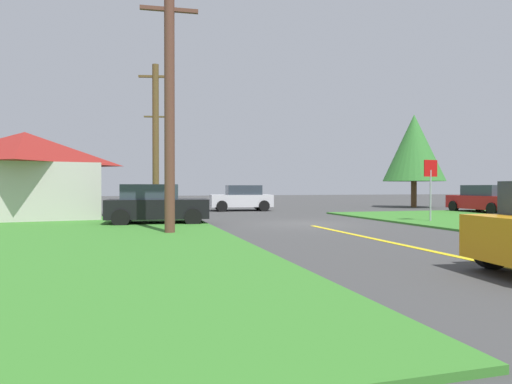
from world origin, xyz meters
name	(u,v)px	position (x,y,z in m)	size (l,w,h in m)	color
ground_plane	(303,224)	(0.00, 0.00, 0.00)	(120.00, 120.00, 0.00)	#3F3F3F
grass_verge_left	(10,243)	(-9.86, -4.00, 0.04)	(12.00, 20.00, 0.08)	#377A29
lane_stripe_center	(430,251)	(0.00, -8.00, 0.01)	(0.20, 14.00, 0.01)	yellow
stop_sign	(431,179)	(5.39, -0.99, 1.85)	(0.71, 0.12, 2.66)	#9EA0A8
car_approaching_junction	(242,198)	(0.01, 10.42, 0.80)	(4.04, 2.46, 1.62)	silver
parked_car_near_building	(156,205)	(-5.83, 1.29, 0.80)	(4.11, 2.34, 1.62)	black
car_on_crossroad	(486,199)	(12.71, 3.68, 0.81)	(2.24, 4.58, 1.62)	red
utility_pole_near	(169,110)	(-5.62, -2.75, 3.95)	(1.80, 0.32, 7.71)	brown
utility_pole_mid	(156,138)	(-5.51, 7.36, 4.13)	(1.78, 0.50, 8.08)	brown
utility_pole_far	(156,157)	(-4.94, 17.46, 3.82)	(1.79, 0.44, 7.45)	brown
oak_tree_left	(414,148)	(13.33, 11.22, 4.39)	(4.47, 4.47, 6.86)	brown
barn	(25,175)	(-11.65, 6.33, 2.07)	(7.23, 7.40, 4.13)	beige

